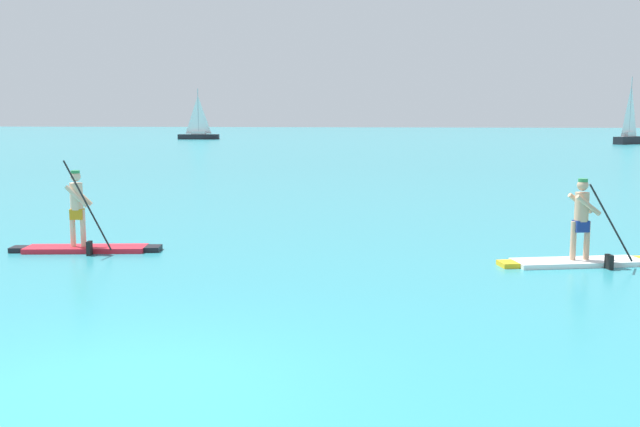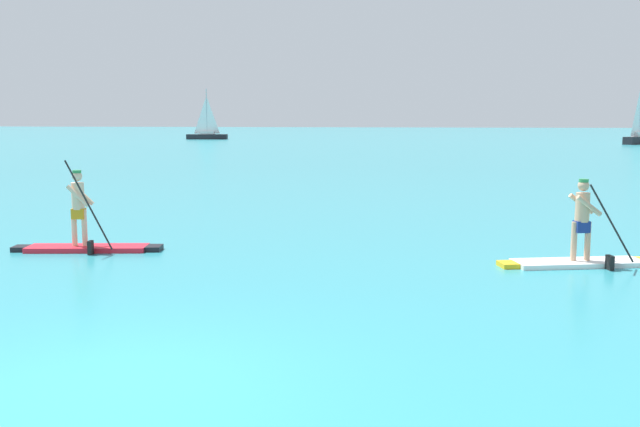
{
  "view_description": "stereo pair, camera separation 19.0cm",
  "coord_description": "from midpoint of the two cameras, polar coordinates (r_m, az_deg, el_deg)",
  "views": [
    {
      "loc": [
        3.26,
        -6.51,
        2.77
      ],
      "look_at": [
        0.82,
        7.33,
        0.88
      ],
      "focal_mm": 39.75,
      "sensor_mm": 36.0,
      "label": 1
    },
    {
      "loc": [
        3.45,
        -6.48,
        2.77
      ],
      "look_at": [
        0.82,
        7.33,
        0.88
      ],
      "focal_mm": 39.75,
      "sensor_mm": 36.0,
      "label": 2
    }
  ],
  "objects": [
    {
      "name": "paddleboarder_mid_center",
      "position": [
        15.68,
        -18.03,
        -1.58
      ],
      "size": [
        3.13,
        1.14,
        1.98
      ],
      "rotation": [
        0.0,
        0.0,
        0.2
      ],
      "color": "red",
      "rests_on": "ground"
    },
    {
      "name": "sailboat_right_horizon",
      "position": [
        84.68,
        24.32,
        5.82
      ],
      "size": [
        3.87,
        4.3,
        7.27
      ],
      "rotation": [
        0.0,
        0.0,
        0.87
      ],
      "color": "black",
      "rests_on": "ground"
    },
    {
      "name": "sailboat_left_horizon",
      "position": [
        97.26,
        -9.02,
        6.42
      ],
      "size": [
        5.62,
        2.56,
        6.74
      ],
      "rotation": [
        0.0,
        0.0,
        3.35
      ],
      "color": "black",
      "rests_on": "ground"
    },
    {
      "name": "ground",
      "position": [
        7.82,
        -15.87,
        -13.42
      ],
      "size": [
        440.0,
        440.0,
        0.0
      ],
      "primitive_type": "plane",
      "color": "teal"
    },
    {
      "name": "paddleboarder_far_right",
      "position": [
        14.36,
        20.64,
        -2.59
      ],
      "size": [
        3.11,
        1.43,
        1.7
      ],
      "rotation": [
        0.0,
        0.0,
        0.3
      ],
      "color": "white",
      "rests_on": "ground"
    }
  ]
}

